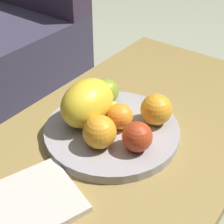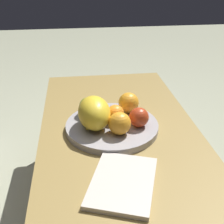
{
  "view_description": "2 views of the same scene",
  "coord_description": "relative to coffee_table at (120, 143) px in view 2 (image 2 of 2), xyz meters",
  "views": [
    {
      "loc": [
        -0.55,
        -0.4,
        1.05
      ],
      "look_at": [
        0.03,
        0.03,
        0.53
      ],
      "focal_mm": 56.14,
      "sensor_mm": 36.0,
      "label": 1
    },
    {
      "loc": [
        -0.94,
        0.15,
        1.05
      ],
      "look_at": [
        0.03,
        0.03,
        0.53
      ],
      "focal_mm": 47.14,
      "sensor_mm": 36.0,
      "label": 2
    }
  ],
  "objects": [
    {
      "name": "fruit_bowl",
      "position": [
        0.03,
        0.03,
        0.06
      ],
      "size": [
        0.36,
        0.36,
        0.03
      ],
      "primitive_type": "cylinder",
      "color": "#9C9799",
      "rests_on": "coffee_table"
    },
    {
      "name": "coffee_table",
      "position": [
        0.0,
        0.0,
        0.0
      ],
      "size": [
        1.24,
        0.61,
        0.45
      ],
      "color": "olive",
      "rests_on": "ground_plane"
    },
    {
      "name": "apple_front",
      "position": [
        0.11,
        0.11,
        0.11
      ],
      "size": [
        0.07,
        0.07,
        0.07
      ],
      "primitive_type": "sphere",
      "color": "olive",
      "rests_on": "fruit_bowl"
    },
    {
      "name": "magazine",
      "position": [
        -0.28,
        0.04,
        0.06
      ],
      "size": [
        0.3,
        0.25,
        0.02
      ],
      "primitive_type": "cube",
      "rotation": [
        0.0,
        0.0,
        -0.34
      ],
      "color": "beige",
      "rests_on": "coffee_table"
    },
    {
      "name": "orange_right",
      "position": [
        0.12,
        -0.05,
        0.11
      ],
      "size": [
        0.08,
        0.08,
        0.08
      ],
      "primitive_type": "sphere",
      "color": "orange",
      "rests_on": "fruit_bowl"
    },
    {
      "name": "apple_left",
      "position": [
        -0.0,
        -0.07,
        0.11
      ],
      "size": [
        0.07,
        0.07,
        0.07
      ],
      "primitive_type": "sphere",
      "color": "#B3381A",
      "rests_on": "fruit_bowl"
    },
    {
      "name": "melon_large_front",
      "position": [
        0.01,
        0.1,
        0.13
      ],
      "size": [
        0.17,
        0.13,
        0.12
      ],
      "primitive_type": "ellipsoid",
      "rotation": [
        0.0,
        0.0,
        0.07
      ],
      "color": "yellow",
      "rests_on": "fruit_bowl"
    },
    {
      "name": "orange_left",
      "position": [
        -0.04,
        0.01,
        0.11
      ],
      "size": [
        0.08,
        0.08,
        0.08
      ],
      "primitive_type": "sphere",
      "color": "orange",
      "rests_on": "fruit_bowl"
    },
    {
      "name": "orange_front",
      "position": [
        0.04,
        0.01,
        0.11
      ],
      "size": [
        0.07,
        0.07,
        0.07
      ],
      "primitive_type": "sphere",
      "color": "orange",
      "rests_on": "fruit_bowl"
    },
    {
      "name": "banana_bunch",
      "position": [
        0.03,
        0.08,
        0.1
      ],
      "size": [
        0.17,
        0.14,
        0.06
      ],
      "color": "gold",
      "rests_on": "fruit_bowl"
    },
    {
      "name": "ground_plane",
      "position": [
        0.0,
        0.0,
        -0.41
      ],
      "size": [
        8.0,
        8.0,
        0.0
      ],
      "primitive_type": "plane",
      "color": "#9A9D81"
    }
  ]
}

